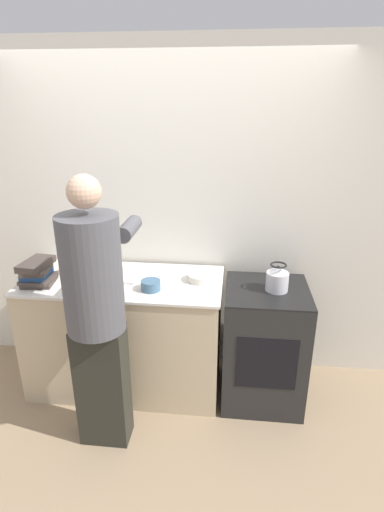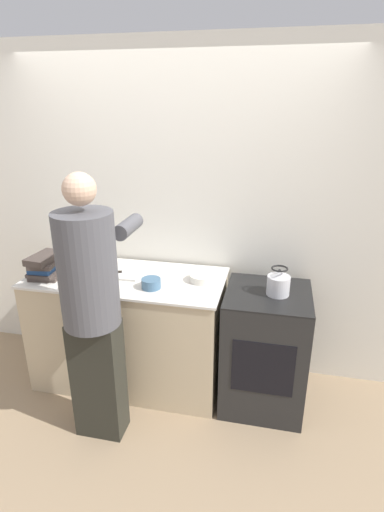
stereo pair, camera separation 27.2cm
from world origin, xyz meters
The scene contains 12 objects.
ground_plane centered at (0.00, 0.00, 0.00)m, with size 12.00×12.00×0.00m, color #997F60.
wall_back centered at (0.00, 0.73, 1.30)m, with size 8.00×0.05×2.60m.
counter centered at (-0.31, 0.33, 0.46)m, with size 1.48×0.69×0.92m.
oven centered at (0.75, 0.29, 0.46)m, with size 0.59×0.59×0.92m.
person centered at (-0.32, -0.24, 0.97)m, with size 0.40×0.64×1.80m.
cutting_board centered at (-0.36, 0.35, 0.93)m, with size 0.29×0.19×0.02m.
knife centered at (-0.34, 0.37, 0.94)m, with size 0.21×0.09×0.01m.
kettle centered at (0.81, 0.28, 1.00)m, with size 0.16×0.16×0.20m.
bowl_prep centered at (-0.07, 0.19, 0.95)m, with size 0.14×0.14×0.07m.
bowl_mixing centered at (0.26, 0.39, 0.94)m, with size 0.20×0.20×0.05m.
canister_jar centered at (-0.67, 0.40, 0.99)m, with size 0.16×0.16×0.13m.
book_stack centered at (-0.90, 0.20, 1.01)m, with size 0.24×0.29×0.18m.
Camera 1 is at (0.49, -2.29, 2.15)m, focal length 28.00 mm.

